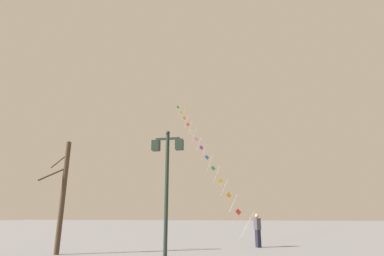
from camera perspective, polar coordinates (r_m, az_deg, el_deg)
name	(u,v)px	position (r m, az deg, el deg)	size (l,w,h in m)	color
ground_plane	(235,240)	(22.15, 8.13, -20.09)	(160.00, 160.00, 0.00)	gray
twin_lantern_lamp_post	(167,169)	(11.46, -4.70, -7.65)	(1.21, 0.28, 4.76)	#1E2D23
kite_train	(201,147)	(27.52, 1.73, -3.66)	(8.68, 15.48, 14.48)	brown
kite_flyer	(258,229)	(17.50, 12.16, -18.06)	(0.42, 0.61, 1.71)	#1E1E2D
bare_tree	(63,194)	(15.28, -23.06, -11.27)	(1.01, 1.32, 5.03)	#423323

